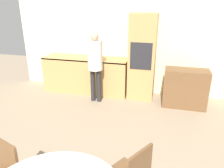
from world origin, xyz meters
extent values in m
cube|color=beige|center=(0.00, 5.31, 1.30)|extent=(6.31, 0.05, 2.60)
cube|color=tan|center=(-1.24, 4.96, 0.45)|extent=(2.14, 0.60, 0.90)
cube|color=black|center=(-1.24, 4.96, 0.88)|extent=(2.14, 0.60, 0.03)
cube|color=tan|center=(0.17, 4.97, 0.99)|extent=(0.60, 0.58, 1.97)
cube|color=#28282D|center=(0.17, 4.68, 1.09)|extent=(0.48, 0.01, 0.60)
cube|color=brown|center=(1.17, 4.69, 0.43)|extent=(0.93, 0.45, 0.85)
cube|color=brown|center=(-0.86, 1.56, 0.64)|extent=(0.37, 0.16, 0.41)
cube|color=brown|center=(0.55, 1.76, 0.64)|extent=(0.22, 0.34, 0.41)
cylinder|color=#262628|center=(-0.89, 4.46, 0.39)|extent=(0.11, 0.11, 0.77)
cylinder|color=#262628|center=(-0.74, 4.46, 0.39)|extent=(0.11, 0.11, 0.77)
cylinder|color=silver|center=(-0.82, 4.46, 1.10)|extent=(0.33, 0.33, 0.64)
sphere|color=tan|center=(-0.82, 4.46, 1.51)|extent=(0.18, 0.18, 0.18)
camera|label=1|loc=(0.72, -0.01, 2.22)|focal=35.00mm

